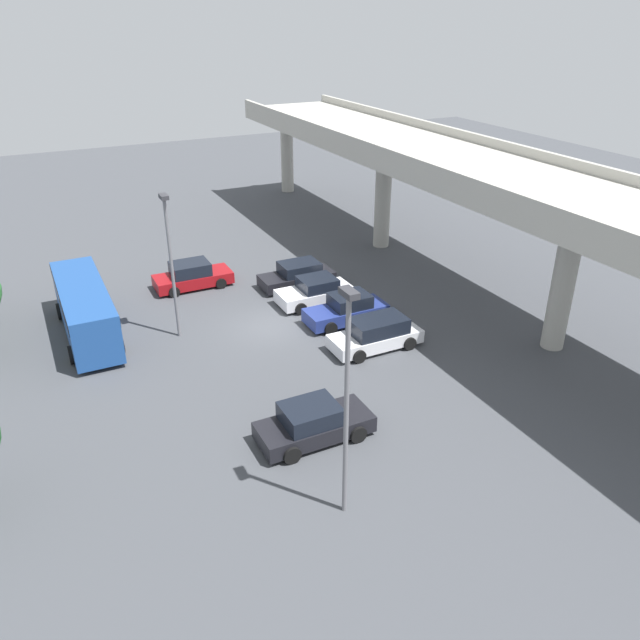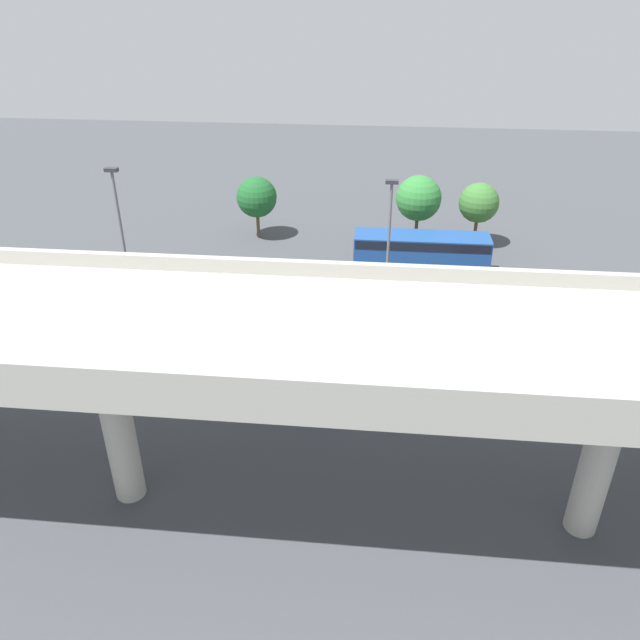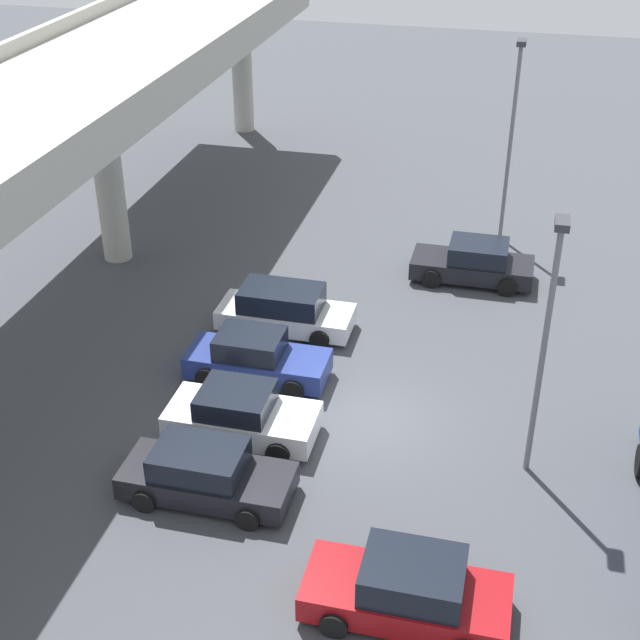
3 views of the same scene
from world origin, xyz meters
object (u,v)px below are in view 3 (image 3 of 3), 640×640
Objects in this scene: parked_car_0 at (408,591)px; lamp_post_near_aisle at (546,331)px; parked_car_2 at (241,415)px; parked_car_3 at (256,358)px; parked_car_4 at (284,310)px; lamp_post_mid_lot at (512,128)px; parked_car_5 at (474,263)px; parked_car_1 at (205,474)px.

parked_car_0 is 7.29m from lamp_post_near_aisle.
lamp_post_near_aisle reaches higher than parked_car_2.
parked_car_4 is at bearing 89.09° from parked_car_3.
parked_car_4 is 0.62× the size of lamp_post_near_aisle.
lamp_post_mid_lot is at bearing 61.04° from parked_car_3.
lamp_post_near_aisle is at bearing -112.45° from parked_car_0.
parked_car_2 is 0.95× the size of parked_car_5.
parked_car_0 is 1.00× the size of parked_car_4.
parked_car_4 is (3.12, -0.05, 0.03)m from parked_car_3.
parked_car_0 is 10.32m from parked_car_3.
parked_car_4 is at bearing 56.54° from lamp_post_near_aisle.
parked_car_3 is 9.61m from lamp_post_near_aisle.
parked_car_1 is at bearing 110.90° from lamp_post_near_aisle.
parked_car_1 is 15.08m from parked_car_5.
parked_car_5 is at bearing 41.08° from parked_car_4.
lamp_post_mid_lot reaches higher than parked_car_0.
parked_car_5 is at bearing 63.62° from parked_car_2.
lamp_post_mid_lot is (17.95, -6.47, 4.07)m from parked_car_1.
parked_car_0 is at bearing 178.05° from lamp_post_mid_lot.
parked_car_1 is 2.68m from parked_car_2.
parked_car_2 is 0.93× the size of parked_car_4.
lamp_post_near_aisle is (0.44, -8.07, 3.69)m from parked_car_2.
parked_car_0 reaches higher than parked_car_2.
parked_car_1 is 1.01× the size of parked_car_3.
lamp_post_mid_lot is (20.65, -0.70, 4.05)m from parked_car_0.
parked_car_4 is 7.97m from parked_car_5.
lamp_post_near_aisle is at bearing -33.46° from parked_car_4.
parked_car_2 is at bearing 157.36° from lamp_post_mid_lot.
parked_car_2 is 8.88m from lamp_post_near_aisle.
parked_car_3 is 0.98× the size of parked_car_5.
parked_car_1 is 8.73m from parked_car_4.
lamp_post_near_aisle is (-2.49, -8.53, 3.67)m from parked_car_3.
parked_car_3 is at bearing -90.91° from parked_car_4.
parked_car_1 is 0.55× the size of lamp_post_mid_lot.
parked_car_2 is at bearing 63.62° from parked_car_5.
parked_car_5 is at bearing 12.85° from lamp_post_near_aisle.
parked_car_3 is 0.96× the size of parked_car_4.
parked_car_4 is (11.42, 6.08, 0.04)m from parked_car_0.
parked_car_0 is 1.02× the size of parked_car_1.
lamp_post_mid_lot is (3.99, -0.77, 4.05)m from parked_car_5.
parked_car_0 is at bearing 157.55° from lamp_post_near_aisle.
parked_car_1 is at bearing 67.79° from parked_car_5.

